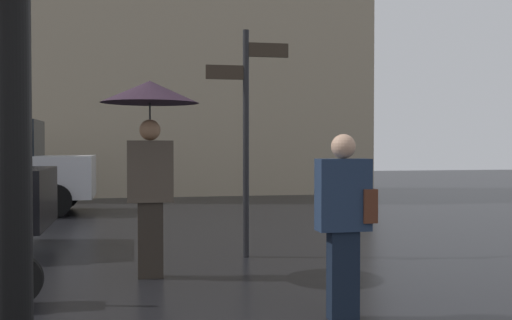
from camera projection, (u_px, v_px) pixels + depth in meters
name	position (u px, v px, depth m)	size (l,w,h in m)	color
pedestrian_with_umbrella	(150.00, 122.00, 6.66)	(1.07, 1.07, 2.15)	#2A241E
pedestrian_with_bag	(345.00, 214.00, 5.07)	(0.48, 0.24, 1.54)	black
street_signpost	(246.00, 120.00, 7.88)	(1.08, 0.08, 2.93)	black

